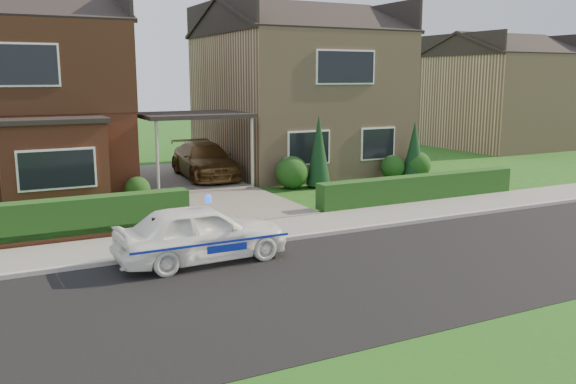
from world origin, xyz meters
TOP-DOWN VIEW (x-y plane):
  - ground at (0.00, 0.00)m, footprint 120.00×120.00m
  - road at (0.00, 0.00)m, footprint 60.00×6.00m
  - kerb at (0.00, 3.05)m, footprint 60.00×0.16m
  - sidewalk at (0.00, 4.10)m, footprint 60.00×2.00m
  - grass_verge at (0.00, -5.00)m, footprint 60.00×4.00m
  - driveway at (0.00, 11.00)m, footprint 3.80×12.00m
  - house_left at (-5.78, 13.90)m, footprint 7.50×9.53m
  - house_right at (5.80, 13.99)m, footprint 7.50×8.06m
  - carport_link at (0.00, 10.95)m, footprint 3.80×3.00m
  - dwarf_wall at (-5.80, 5.30)m, footprint 7.70×0.25m
  - hedge_left at (-5.80, 5.45)m, footprint 7.50×0.55m
  - hedge_right at (5.80, 5.35)m, footprint 7.50×0.55m
  - shrub_left_mid at (-4.00, 9.30)m, footprint 1.32×1.32m
  - shrub_left_near at (-2.40, 9.60)m, footprint 0.84×0.84m
  - shrub_right_near at (3.20, 9.40)m, footprint 1.20×1.20m
  - shrub_right_mid at (7.80, 9.50)m, footprint 0.96×0.96m
  - shrub_right_far at (8.80, 9.20)m, footprint 1.08×1.08m
  - conifer_a at (4.20, 9.20)m, footprint 0.90×0.90m
  - conifer_b at (8.60, 9.20)m, footprint 0.90×0.90m
  - neighbour_right at (20.00, 16.00)m, footprint 6.50×7.00m
  - police_car at (-2.68, 2.40)m, footprint 3.50×3.86m
  - driveway_car at (1.00, 12.68)m, footprint 2.14×4.74m
  - potted_plant_a at (-5.06, 8.84)m, footprint 0.41×0.31m
  - potted_plant_c at (-4.58, 9.00)m, footprint 0.41×0.41m

SIDE VIEW (x-z plane):
  - ground at x=0.00m, z-range 0.00..0.00m
  - road at x=0.00m, z-range -0.01..0.01m
  - grass_verge at x=0.00m, z-range -0.01..0.01m
  - hedge_left at x=-5.80m, z-range -0.45..0.45m
  - hedge_right at x=5.80m, z-range -0.40..0.40m
  - sidewalk at x=0.00m, z-range 0.00..0.10m
  - kerb at x=0.00m, z-range 0.00..0.12m
  - driveway at x=0.00m, z-range 0.00..0.12m
  - dwarf_wall at x=-5.80m, z-range 0.00..0.36m
  - potted_plant_c at x=-4.58m, z-range 0.00..0.70m
  - potted_plant_a at x=-5.06m, z-range 0.00..0.72m
  - shrub_left_near at x=-2.40m, z-range 0.00..0.84m
  - shrub_right_mid at x=7.80m, z-range 0.00..0.96m
  - shrub_right_far at x=8.80m, z-range 0.00..1.08m
  - shrub_right_near at x=3.20m, z-range 0.00..1.20m
  - police_car at x=-2.68m, z-range -0.08..1.38m
  - shrub_left_mid at x=-4.00m, z-range 0.00..1.32m
  - driveway_car at x=1.00m, z-range 0.12..1.47m
  - conifer_b at x=8.60m, z-range 0.00..2.20m
  - conifer_a at x=4.20m, z-range 0.00..2.60m
  - neighbour_right at x=20.00m, z-range 0.00..5.20m
  - carport_link at x=0.00m, z-range 1.27..4.04m
  - house_right at x=5.80m, z-range 0.04..7.29m
  - house_left at x=-5.78m, z-range 0.19..7.44m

